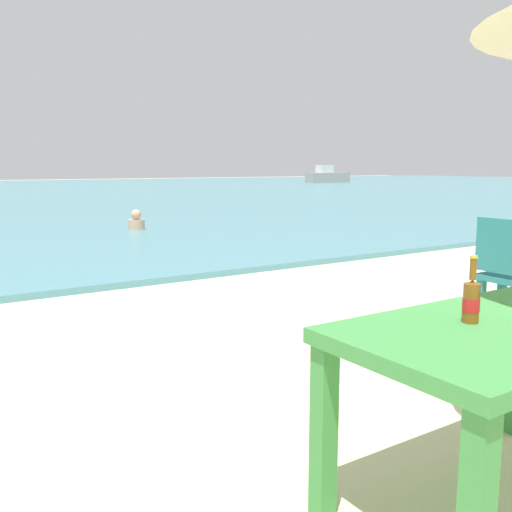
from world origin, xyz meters
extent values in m
cube|color=#3D8C42|center=(-1.31, 0.21, 0.73)|extent=(1.40, 0.80, 0.06)
cube|color=#3D8C42|center=(-1.95, 0.55, 0.35)|extent=(0.08, 0.08, 0.70)
cylinder|color=brown|center=(-1.42, 0.31, 0.84)|extent=(0.06, 0.06, 0.16)
cone|color=brown|center=(-1.42, 0.31, 0.92)|extent=(0.06, 0.06, 0.03)
cylinder|color=brown|center=(-1.42, 0.31, 0.97)|extent=(0.03, 0.03, 0.09)
cylinder|color=red|center=(-1.42, 0.31, 0.83)|extent=(0.07, 0.07, 0.05)
cylinder|color=gold|center=(-1.42, 0.31, 1.02)|extent=(0.03, 0.03, 0.01)
cube|color=#237275|center=(1.12, 1.82, 0.21)|extent=(0.06, 0.06, 0.42)
cube|color=#237275|center=(0.84, 1.83, 0.21)|extent=(0.06, 0.06, 0.42)
cylinder|color=tan|center=(1.03, 10.04, 0.18)|extent=(0.34, 0.34, 0.20)
sphere|color=tan|center=(1.03, 10.04, 0.39)|extent=(0.21, 0.21, 0.21)
cube|color=gray|center=(26.11, 33.43, 0.46)|extent=(3.76, 1.03, 0.77)
cube|color=silver|center=(25.76, 33.43, 1.15)|extent=(1.20, 0.77, 0.60)
camera|label=1|loc=(-3.31, -1.04, 1.37)|focal=39.91mm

